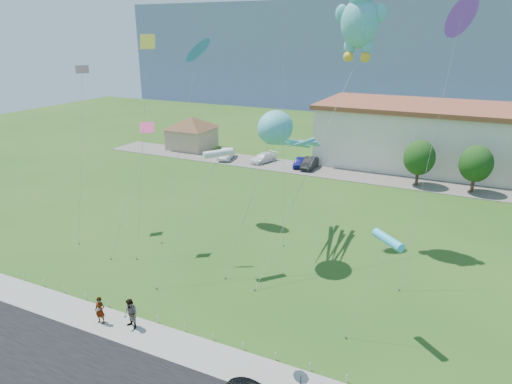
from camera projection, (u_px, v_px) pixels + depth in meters
ground at (183, 315)px, 29.18m from camera, size 160.00×160.00×0.00m
sidewalk at (157, 339)px, 26.83m from camera, size 80.00×2.50×0.10m
parking_strip at (336, 172)px, 58.99m from camera, size 70.00×6.00×0.06m
hill_ridge at (424, 50)px, 127.26m from camera, size 160.00×50.00×25.00m
pavilion at (192, 129)px, 70.32m from camera, size 9.20×9.20×5.00m
stop_sign at (301, 381)px, 21.12m from camera, size 0.80×0.07×2.50m
rope_fence at (171, 323)px, 28.00m from camera, size 26.05×0.05×0.50m
tree_near at (419, 158)px, 52.96m from camera, size 3.60×3.60×5.47m
tree_mid at (476, 164)px, 50.52m from camera, size 3.60×3.60×5.47m
pedestrian_left at (100, 310)px, 28.02m from camera, size 0.72×0.55×1.77m
pedestrian_right at (131, 314)px, 27.47m from camera, size 1.10×0.95×1.95m
parked_car_silver at (227, 154)px, 65.02m from camera, size 2.66×4.75×1.48m
parked_car_white at (263, 158)px, 63.41m from camera, size 3.07×4.68×1.26m
parked_car_blue at (300, 162)px, 61.24m from camera, size 2.26×3.96×1.27m
parked_car_black at (310, 163)px, 60.45m from camera, size 1.67×4.36×1.42m
octopus_kite at (283, 135)px, 35.14m from camera, size 3.00×12.24×11.76m
teddy_bear_kite at (360, 16)px, 34.65m from camera, size 5.29×13.09×21.25m
small_kite_purple at (459, 24)px, 30.07m from camera, size 2.26×6.08×18.81m
small_kite_white at (218, 154)px, 32.62m from camera, size 2.65×6.28×9.40m
small_kite_cyan at (388, 240)px, 25.41m from camera, size 1.94×2.49×6.64m
small_kite_black at (82, 91)px, 39.30m from camera, size 2.85×5.52×14.57m
small_kite_pink at (143, 142)px, 35.94m from camera, size 2.12×4.70×10.49m
small_kite_yellow at (146, 73)px, 33.76m from camera, size 1.29×3.68×16.93m
small_kite_blue at (197, 55)px, 40.45m from camera, size 1.80×8.21×16.31m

